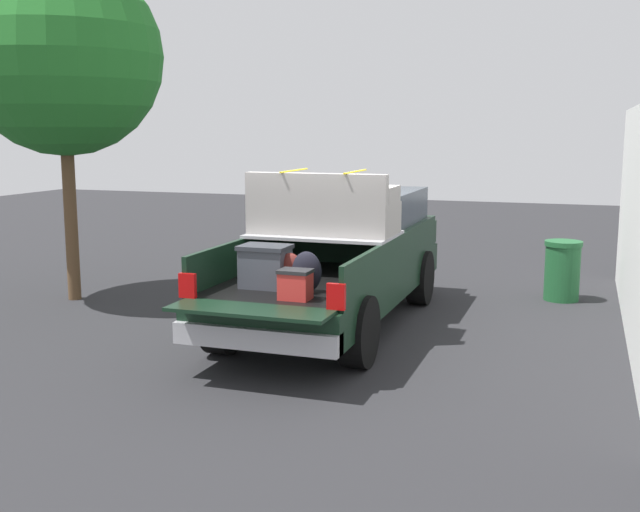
# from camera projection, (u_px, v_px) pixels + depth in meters

# --- Properties ---
(ground_plane) EXTENTS (40.00, 40.00, 0.00)m
(ground_plane) POSITION_uv_depth(u_px,v_px,m) (334.00, 325.00, 10.94)
(ground_plane) COLOR #262628
(pickup_truck) EXTENTS (6.05, 2.06, 2.23)m
(pickup_truck) POSITION_uv_depth(u_px,v_px,m) (341.00, 255.00, 11.12)
(pickup_truck) COLOR black
(pickup_truck) RESTS_ON ground_plane
(tree_background) EXTENTS (3.14, 3.14, 5.48)m
(tree_background) POSITION_uv_depth(u_px,v_px,m) (62.00, 56.00, 12.01)
(tree_background) COLOR brown
(tree_background) RESTS_ON ground_plane
(trash_can) EXTENTS (0.60, 0.60, 0.98)m
(trash_can) POSITION_uv_depth(u_px,v_px,m) (562.00, 270.00, 12.49)
(trash_can) COLOR #1E592D
(trash_can) RESTS_ON ground_plane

